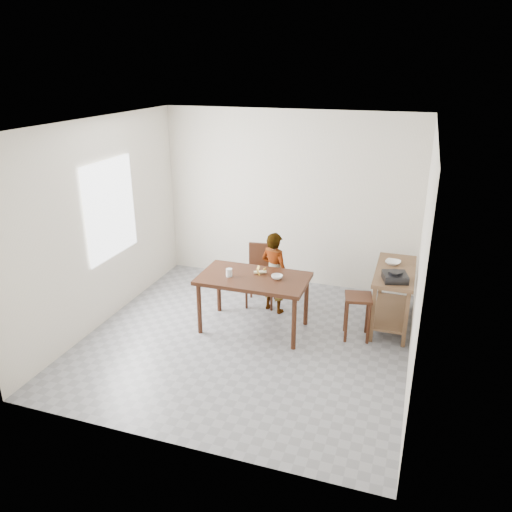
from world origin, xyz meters
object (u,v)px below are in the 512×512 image
(child, at_px, (274,272))
(stool, at_px, (357,317))
(dining_table, at_px, (254,303))
(dining_chair, at_px, (261,276))
(prep_counter, at_px, (393,297))

(child, bearing_deg, stool, -176.44)
(dining_table, bearing_deg, stool, 8.63)
(dining_table, relative_size, dining_chair, 1.60)
(child, xyz_separation_m, stool, (1.22, -0.39, -0.29))
(dining_table, distance_m, child, 0.64)
(dining_table, height_order, prep_counter, prep_counter)
(dining_table, xyz_separation_m, child, (0.11, 0.59, 0.21))
(prep_counter, bearing_deg, dining_table, -157.85)
(dining_chair, relative_size, stool, 1.49)
(prep_counter, distance_m, stool, 0.65)
(child, bearing_deg, dining_table, 101.11)
(prep_counter, relative_size, child, 1.02)
(prep_counter, xyz_separation_m, stool, (-0.40, -0.50, -0.11))
(prep_counter, xyz_separation_m, child, (-1.61, -0.11, 0.19))
(prep_counter, distance_m, child, 1.63)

